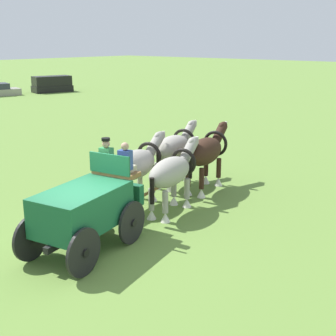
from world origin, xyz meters
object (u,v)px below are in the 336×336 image
(show_wagon, at_px, (87,207))
(parked_vehicle_g, at_px, (52,84))
(draft_horse_lead_near, at_px, (174,149))
(draft_horse_lead_off, at_px, (206,152))
(draft_horse_rear_off, at_px, (172,172))
(draft_horse_rear_near, at_px, (137,165))

(show_wagon, height_order, parked_vehicle_g, show_wagon)
(draft_horse_lead_near, relative_size, parked_vehicle_g, 0.70)
(draft_horse_lead_near, height_order, draft_horse_lead_off, draft_horse_lead_off)
(draft_horse_lead_off, height_order, parked_vehicle_g, draft_horse_lead_off)
(show_wagon, height_order, draft_horse_rear_off, show_wagon)
(show_wagon, xyz_separation_m, draft_horse_lead_near, (5.78, 1.86, 0.20))
(draft_horse_lead_near, bearing_deg, parked_vehicle_g, 62.00)
(draft_horse_rear_near, distance_m, draft_horse_lead_near, 2.59)
(draft_horse_lead_near, relative_size, draft_horse_lead_off, 0.96)
(show_wagon, relative_size, draft_horse_lead_off, 1.73)
(draft_horse_rear_off, distance_m, parked_vehicle_g, 36.95)
(draft_horse_rear_off, xyz_separation_m, parked_vehicle_g, (18.36, 32.06, -0.50))
(parked_vehicle_g, bearing_deg, draft_horse_lead_near, -118.00)
(draft_horse_rear_near, bearing_deg, parked_vehicle_g, 58.83)
(show_wagon, distance_m, draft_horse_rear_near, 3.51)
(show_wagon, relative_size, draft_horse_rear_off, 1.79)
(draft_horse_rear_off, relative_size, draft_horse_lead_off, 0.97)
(draft_horse_lead_off, bearing_deg, show_wagon, -174.42)
(draft_horse_rear_near, relative_size, draft_horse_lead_off, 0.94)
(draft_horse_rear_near, bearing_deg, draft_horse_lead_near, 11.73)
(parked_vehicle_g, bearing_deg, show_wagon, -124.24)
(draft_horse_rear_near, relative_size, parked_vehicle_g, 0.69)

